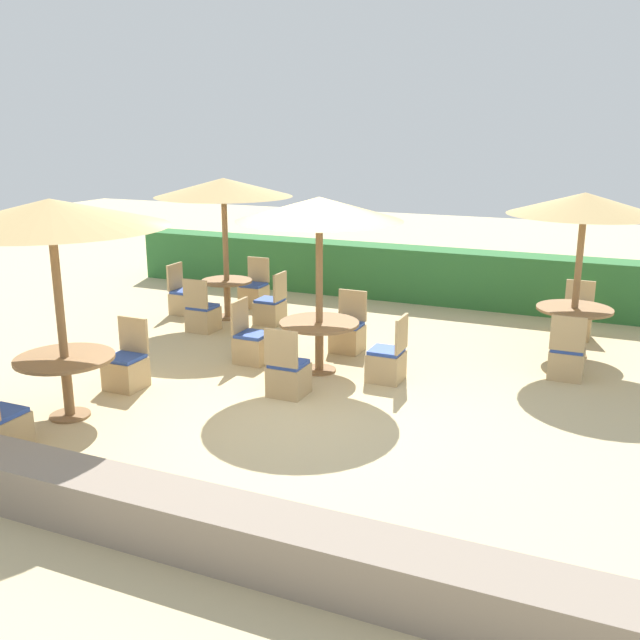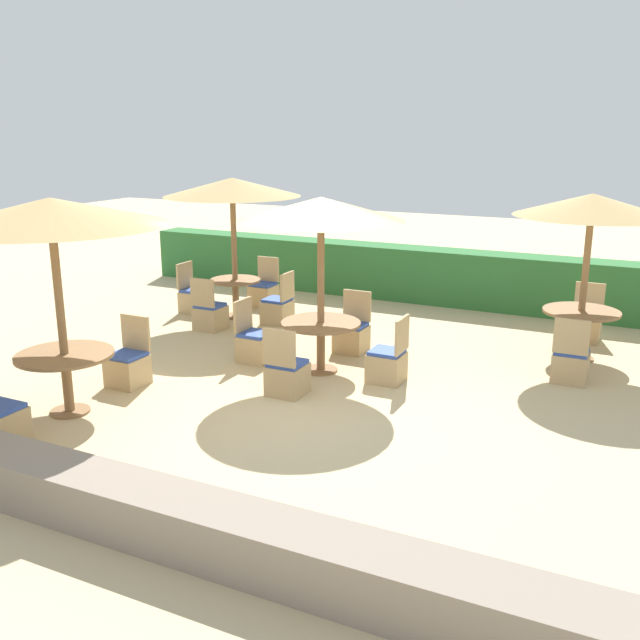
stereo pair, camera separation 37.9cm
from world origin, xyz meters
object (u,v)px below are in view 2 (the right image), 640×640
at_px(patio_chair_center_south, 287,375).
at_px(round_table_front_left, 66,365).
at_px(patio_chair_front_left_north, 128,366).
at_px(round_table_center, 321,332).
at_px(round_table_back_left, 235,289).
at_px(round_table_back_right, 581,320).
at_px(patio_chair_back_right_south, 571,363).
at_px(patio_chair_back_left_east, 278,309).
at_px(patio_chair_back_right_north, 586,325).
at_px(patio_chair_back_left_west, 194,298).
at_px(parasol_back_left, 232,188).
at_px(patio_chair_back_left_south, 210,315).
at_px(patio_chair_back_left_north, 264,292).
at_px(parasol_back_right, 592,206).
at_px(patio_chair_center_east, 388,363).
at_px(parasol_front_left, 50,213).
at_px(patio_chair_center_north, 352,335).
at_px(patio_chair_center_west, 255,344).
at_px(parasol_center, 321,210).

bearing_deg(patio_chair_center_south, round_table_front_left, -140.91).
distance_m(patio_chair_front_left_north, round_table_center, 2.68).
relative_size(round_table_back_left, round_table_front_left, 0.79).
bearing_deg(round_table_back_right, patio_chair_center_south, -135.06).
xyz_separation_m(patio_chair_back_right_south, patio_chair_back_left_east, (-5.06, 0.86, 0.00)).
xyz_separation_m(patio_chair_back_right_north, patio_chair_back_left_west, (-6.83, -1.28, 0.00)).
bearing_deg(parasol_back_left, patio_chair_back_left_south, -86.31).
distance_m(patio_chair_back_left_north, patio_chair_back_left_west, 1.37).
distance_m(round_table_back_left, patio_chair_front_left_north, 3.73).
relative_size(round_table_back_left, round_table_center, 0.81).
xyz_separation_m(patio_chair_back_right_north, patio_chair_back_left_north, (-5.92, -0.26, 0.00)).
relative_size(parasol_back_left, patio_chair_center_south, 2.71).
xyz_separation_m(parasol_back_right, patio_chair_front_left_north, (-5.31, -3.84, -2.03)).
xyz_separation_m(parasol_back_right, patio_chair_center_east, (-2.22, -2.17, -2.03)).
relative_size(parasol_back_left, parasol_front_left, 0.95).
height_order(patio_chair_center_south, patio_chair_center_north, same).
bearing_deg(patio_chair_center_west, round_table_back_right, 117.26).
distance_m(parasol_back_left, round_table_back_left, 1.82).
bearing_deg(patio_chair_front_left_north, patio_chair_back_left_east, -94.33).
xyz_separation_m(parasol_back_left, patio_chair_center_east, (3.73, -2.00, -2.08)).
relative_size(parasol_back_left, round_table_center, 2.24).
distance_m(patio_chair_back_right_north, patio_chair_center_east, 3.91).
xyz_separation_m(parasol_back_right, patio_chair_back_left_north, (-5.93, 0.80, -2.03)).
xyz_separation_m(parasol_center, patio_chair_center_east, (1.01, 0.01, -2.03)).
bearing_deg(patio_chair_center_south, round_table_back_left, 131.89).
height_order(patio_chair_back_left_south, parasol_center, parasol_center).
xyz_separation_m(patio_chair_back_left_east, parasol_center, (1.81, -1.97, 2.03)).
height_order(patio_chair_back_left_south, patio_chair_center_south, same).
bearing_deg(round_table_center, parasol_back_right, 34.07).
height_order(parasol_center, patio_chair_center_south, parasol_center).
bearing_deg(round_table_back_right, patio_chair_back_left_south, -169.52).
distance_m(round_table_back_right, patio_chair_back_right_south, 1.13).
xyz_separation_m(parasol_back_left, patio_chair_center_south, (2.73, -3.04, -2.08)).
height_order(round_table_back_left, patio_chair_back_left_west, patio_chair_back_left_west).
height_order(round_table_center, patio_chair_center_south, patio_chair_center_south).
distance_m(parasol_back_left, parasol_front_left, 4.79).
bearing_deg(patio_chair_back_left_south, round_table_back_left, 93.69).
xyz_separation_m(round_table_back_left, patio_chair_back_left_east, (0.91, -0.04, -0.26)).
bearing_deg(patio_chair_back_left_east, round_table_back_right, -87.59).
height_order(patio_chair_back_left_south, patio_chair_front_left_north, same).
bearing_deg(parasol_back_left, round_table_center, -36.53).
bearing_deg(parasol_center, parasol_back_left, 143.47).
distance_m(patio_chair_back_left_north, patio_chair_front_left_north, 4.68).
xyz_separation_m(patio_chair_back_left_west, round_table_front_left, (1.52, -4.69, 0.35)).
distance_m(round_table_front_left, patio_chair_center_south, 2.73).
height_order(parasol_back_left, patio_chair_back_left_south, parasol_back_left).
bearing_deg(patio_chair_center_south, patio_chair_center_west, 137.59).
relative_size(parasol_back_right, patio_chair_back_left_north, 2.65).
height_order(patio_chair_back_left_east, patio_chair_center_west, same).
xyz_separation_m(patio_chair_back_left_west, parasol_front_left, (1.52, -4.69, 2.18)).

